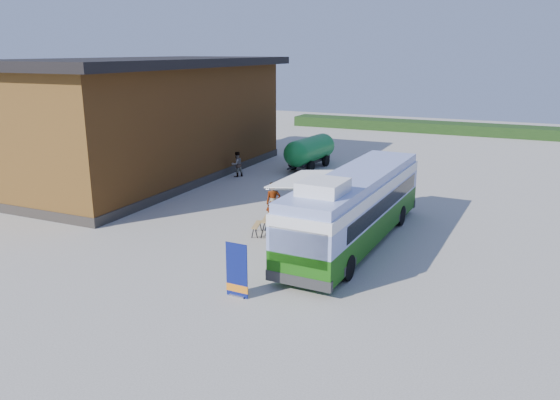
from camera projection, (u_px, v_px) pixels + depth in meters
The scene contains 10 objects.
ground at pixel (216, 249), 22.65m from camera, with size 100.00×100.00×0.00m, color #BCB7AD.
barn at pixel (153, 122), 34.67m from camera, with size 9.60×21.20×7.50m.
hedge at pixel (491, 130), 52.66m from camera, with size 40.00×3.00×1.00m, color #264419.
bus at pixel (355, 206), 22.85m from camera, with size 2.93×11.55×3.52m.
awning at pixel (312, 178), 23.82m from camera, with size 2.63×4.07×0.50m.
banner at pixel (237, 275), 18.07m from camera, with size 0.83×0.21×1.90m.
picnic_table at pixel (269, 223), 24.22m from camera, with size 1.64×1.54×0.78m.
person_a at pixel (273, 203), 25.86m from camera, with size 0.71×0.47×1.96m, color #999999.
person_b at pixel (237, 164), 35.41m from camera, with size 0.80×0.62×1.64m, color #999999.
slurry_tanker at pixel (310, 150), 37.89m from camera, with size 2.17×5.90×2.18m.
Camera 1 is at (11.26, -18.27, 7.98)m, focal length 35.00 mm.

